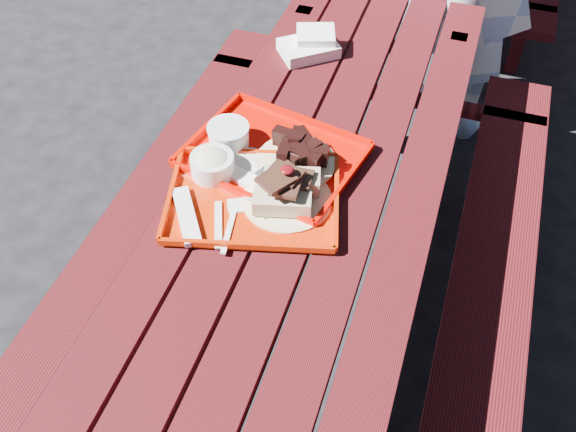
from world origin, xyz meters
name	(u,v)px	position (x,y,z in m)	size (l,w,h in m)	color
ground	(301,337)	(0.00, 0.00, 0.00)	(60.00, 60.00, 0.00)	black
picnic_table_near	(303,239)	(0.00, 0.00, 0.56)	(1.41, 2.40, 0.75)	#4B0E10
near_tray	(254,187)	(-0.13, -0.05, 0.79)	(0.55, 0.47, 0.15)	red
far_tray	(269,154)	(-0.14, 0.11, 0.78)	(0.56, 0.47, 0.08)	#C80A00
white_cloth	(311,45)	(-0.19, 0.68, 0.78)	(0.24, 0.23, 0.08)	white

